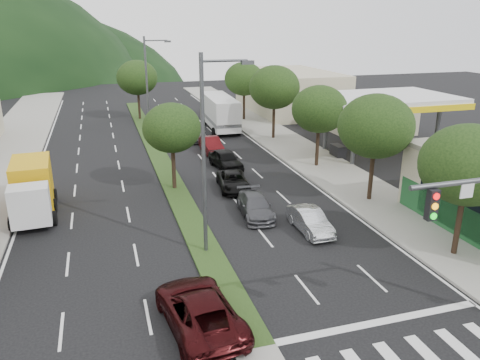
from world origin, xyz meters
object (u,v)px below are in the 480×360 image
object	(u,v)px
tree_r_c	(319,109)
tree_med_near	(172,128)
box_truck	(32,190)
tree_r_a	(468,165)
suv_maroon	(199,310)
tree_med_far	(137,78)
car_queue_a	(226,159)
car_queue_d	(233,181)
car_queue_e	(196,133)
a_frame_sign	(477,230)
sedan_silver	(310,221)
streetlight_near	(208,147)
tree_r_b	(376,126)
tree_r_e	(244,79)
car_queue_b	(255,206)
car_queue_c	(211,145)
streetlight_mid	(149,84)
tree_r_d	(274,87)

from	to	relation	value
tree_r_c	tree_med_near	distance (m)	12.17
box_truck	tree_r_a	bearing A→B (deg)	146.23
tree_r_c	box_truck	distance (m)	21.59
suv_maroon	tree_med_far	bearing A→B (deg)	-98.79
tree_med_near	car_queue_a	world-z (taller)	tree_med_near
car_queue_d	car_queue_e	size ratio (longest dim) A/B	0.96
tree_r_a	car_queue_e	xyz separation A→B (m)	(-7.60, 27.80, -4.06)
tree_r_a	a_frame_sign	size ratio (longest dim) A/B	4.66
tree_med_near	sedan_silver	xyz separation A→B (m)	(6.20, -9.23, -3.78)
streetlight_near	car_queue_a	distance (m)	15.33
car_queue_e	tree_med_far	bearing A→B (deg)	110.55
tree_r_b	tree_r_e	world-z (taller)	tree_r_b
tree_med_far	sedan_silver	bearing A→B (deg)	-80.02
a_frame_sign	car_queue_b	bearing A→B (deg)	167.96
car_queue_c	streetlight_near	bearing A→B (deg)	-104.14
tree_r_c	car_queue_a	xyz separation A→B (m)	(-7.21, 1.80, -4.01)
car_queue_c	car_queue_e	size ratio (longest dim) A/B	0.96
car_queue_a	a_frame_sign	world-z (taller)	a_frame_sign
tree_r_a	car_queue_c	xyz separation A→B (m)	(-7.21, 22.80, -4.12)
tree_r_e	car_queue_e	world-z (taller)	tree_r_e
tree_r_e	car_queue_c	bearing A→B (deg)	-118.62
streetlight_mid	car_queue_d	size ratio (longest dim) A/B	2.33
car_queue_d	box_truck	world-z (taller)	box_truck
tree_r_b	car_queue_d	world-z (taller)	tree_r_b
car_queue_a	tree_med_far	bearing A→B (deg)	94.30
streetlight_near	a_frame_sign	size ratio (longest dim) A/B	7.03
tree_r_e	car_queue_b	world-z (taller)	tree_r_e
box_truck	a_frame_sign	distance (m)	25.70
tree_r_c	tree_r_e	xyz separation A→B (m)	(0.00, 20.00, 0.14)
sedan_silver	streetlight_mid	bearing A→B (deg)	103.18
sedan_silver	suv_maroon	world-z (taller)	suv_maroon
tree_r_a	tree_r_c	size ratio (longest dim) A/B	1.02
tree_r_b	car_queue_e	world-z (taller)	tree_r_b
box_truck	a_frame_sign	bearing A→B (deg)	149.97
tree_r_a	tree_r_c	world-z (taller)	tree_r_a
box_truck	car_queue_c	bearing A→B (deg)	-146.09
tree_med_far	car_queue_c	xyz separation A→B (m)	(4.79, -17.20, -4.31)
sedan_silver	car_queue_e	bearing A→B (deg)	93.75
car_queue_e	tree_r_c	bearing A→B (deg)	-56.48
tree_r_b	car_queue_b	world-z (taller)	tree_r_b
streetlight_mid	streetlight_near	bearing A→B (deg)	-90.00
tree_r_b	tree_r_e	size ratio (longest dim) A/B	1.03
box_truck	tree_r_b	bearing A→B (deg)	165.07
streetlight_near	sedan_silver	size ratio (longest dim) A/B	2.56
car_queue_a	tree_r_a	bearing A→B (deg)	-75.80
sedan_silver	streetlight_near	bearing A→B (deg)	-173.36
car_queue_d	tree_r_d	bearing A→B (deg)	65.28
car_queue_c	a_frame_sign	xyz separation A→B (m)	(9.22, -22.02, 0.08)
tree_r_e	streetlight_near	distance (m)	34.11
tree_r_e	streetlight_near	bearing A→B (deg)	-110.23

